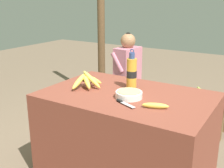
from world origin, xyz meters
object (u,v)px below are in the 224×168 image
object	(u,v)px
wooden_bench	(156,94)
serving_bowl	(129,94)
water_bottle	(132,73)
knife	(123,103)
banana_bunch_ripe	(87,80)
loose_banana_front	(155,106)
support_post_near	(101,8)
seated_vendor	(125,69)
banana_bunch_green	(200,92)

from	to	relation	value
wooden_bench	serving_bowl	bearing A→B (deg)	-76.87
water_bottle	knife	distance (m)	0.38
banana_bunch_ripe	loose_banana_front	world-z (taller)	banana_bunch_ripe
knife	support_post_near	size ratio (longest dim) A/B	0.07
knife	seated_vendor	world-z (taller)	seated_vendor
banana_bunch_ripe	loose_banana_front	size ratio (longest dim) A/B	1.74
water_bottle	loose_banana_front	size ratio (longest dim) A/B	1.81
support_post_near	seated_vendor	bearing A→B (deg)	-26.83
banana_bunch_green	support_post_near	bearing A→B (deg)	170.68
banana_bunch_ripe	serving_bowl	world-z (taller)	banana_bunch_ripe
loose_banana_front	wooden_bench	world-z (taller)	loose_banana_front
seated_vendor	banana_bunch_ripe	bearing A→B (deg)	112.77
banana_bunch_ripe	seated_vendor	xyz separation A→B (m)	(-0.32, 1.22, -0.21)
water_bottle	support_post_near	distance (m)	1.83
seated_vendor	banana_bunch_green	world-z (taller)	seated_vendor
knife	banana_bunch_green	distance (m)	1.46
banana_bunch_ripe	loose_banana_front	bearing A→B (deg)	-10.88
water_bottle	banana_bunch_green	world-z (taller)	water_bottle
knife	banana_bunch_green	size ratio (longest dim) A/B	0.62
loose_banana_front	seated_vendor	bearing A→B (deg)	126.29
banana_bunch_ripe	banana_bunch_green	bearing A→B (deg)	62.69
serving_bowl	seated_vendor	distance (m)	1.46
water_bottle	seated_vendor	world-z (taller)	water_bottle
wooden_bench	support_post_near	xyz separation A→B (m)	(-0.97, 0.24, 1.00)
wooden_bench	support_post_near	world-z (taller)	support_post_near
serving_bowl	knife	distance (m)	0.14
wooden_bench	support_post_near	distance (m)	1.41
serving_bowl	banana_bunch_green	world-z (taller)	serving_bowl
water_bottle	seated_vendor	bearing A→B (deg)	121.61
knife	support_post_near	xyz separation A→B (m)	(-1.29, 1.66, 0.58)
loose_banana_front	seated_vendor	size ratio (longest dim) A/B	0.17
loose_banana_front	banana_bunch_green	bearing A→B (deg)	91.26
serving_bowl	water_bottle	size ratio (longest dim) A/B	0.61
knife	banana_bunch_green	bearing A→B (deg)	104.16
support_post_near	loose_banana_front	bearing A→B (deg)	-46.70
wooden_bench	seated_vendor	distance (m)	0.51
loose_banana_front	banana_bunch_green	distance (m)	1.40
banana_bunch_ripe	serving_bowl	size ratio (longest dim) A/B	1.58
wooden_bench	banana_bunch_green	world-z (taller)	banana_bunch_green
water_bottle	banana_bunch_green	bearing A→B (deg)	73.93
banana_bunch_ripe	water_bottle	size ratio (longest dim) A/B	0.97
knife	banana_bunch_green	xyz separation A→B (m)	(0.20, 1.41, -0.30)
serving_bowl	support_post_near	bearing A→B (deg)	129.76
support_post_near	banana_bunch_ripe	bearing A→B (deg)	-60.21
seated_vendor	support_post_near	xyz separation A→B (m)	(-0.53, 0.27, 0.73)
seated_vendor	water_bottle	bearing A→B (deg)	129.79
loose_banana_front	knife	distance (m)	0.23
seated_vendor	banana_bunch_green	size ratio (longest dim) A/B	3.66
knife	seated_vendor	xyz separation A→B (m)	(-0.76, 1.39, -0.15)
loose_banana_front	water_bottle	bearing A→B (deg)	139.27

